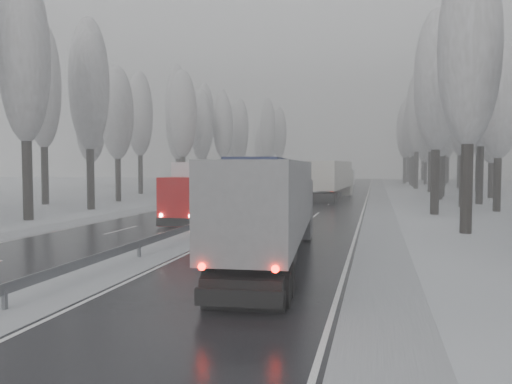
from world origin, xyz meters
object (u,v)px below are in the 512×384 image
at_px(truck_blue_box, 266,187).
at_px(box_truck_distant, 348,177).
at_px(truck_grey_tarp, 274,204).
at_px(truck_cream_box, 333,177).
at_px(truck_red_white, 215,185).
at_px(truck_red_red, 241,179).

height_order(truck_blue_box, box_truck_distant, truck_blue_box).
xyz_separation_m(truck_grey_tarp, truck_blue_box, (-2.92, 11.61, 0.15)).
relative_size(truck_blue_box, truck_cream_box, 1.00).
bearing_deg(box_truck_distant, truck_red_white, -99.55).
distance_m(truck_grey_tarp, truck_blue_box, 11.97).
height_order(box_truck_distant, truck_red_red, truck_red_red).
relative_size(truck_blue_box, box_truck_distant, 2.04).
distance_m(box_truck_distant, truck_red_red, 43.15).
relative_size(truck_cream_box, truck_red_red, 1.11).
relative_size(truck_cream_box, box_truck_distant, 2.04).
height_order(truck_blue_box, truck_red_white, truck_blue_box).
xyz_separation_m(truck_grey_tarp, truck_red_white, (-8.14, 16.87, 0.02)).
distance_m(truck_red_white, truck_red_red, 20.96).
height_order(truck_blue_box, truck_cream_box, truck_cream_box).
distance_m(truck_cream_box, box_truck_distant, 41.50).
xyz_separation_m(truck_red_white, truck_red_red, (-3.57, 20.66, -0.12)).
bearing_deg(box_truck_distant, truck_red_red, -107.21).
distance_m(truck_blue_box, truck_red_red, 27.37).
xyz_separation_m(truck_grey_tarp, truck_cream_box, (-0.77, 37.95, 0.16)).
relative_size(truck_blue_box, truck_red_red, 1.11).
relative_size(truck_blue_box, truck_red_white, 1.06).
xyz_separation_m(truck_blue_box, truck_red_white, (-5.22, 5.26, -0.13)).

